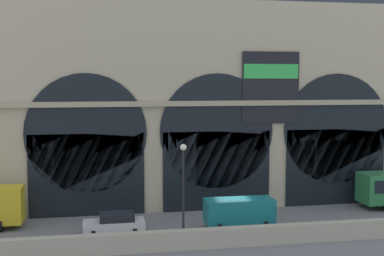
% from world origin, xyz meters
% --- Properties ---
extents(ground_plane, '(200.00, 200.00, 0.00)m').
position_xyz_m(ground_plane, '(0.00, 0.00, 0.00)').
color(ground_plane, slate).
extents(quay_parapet_wall, '(90.00, 0.70, 1.30)m').
position_xyz_m(quay_parapet_wall, '(0.00, -4.85, 0.65)').
color(quay_parapet_wall, '#B2A891').
rests_on(quay_parapet_wall, ground).
extents(station_building, '(45.81, 5.53, 21.24)m').
position_xyz_m(station_building, '(0.03, 7.54, 10.36)').
color(station_building, '#BCAD8C').
rests_on(station_building, ground).
extents(car_midwest, '(4.40, 2.22, 1.55)m').
position_xyz_m(car_midwest, '(-8.92, -0.60, 0.80)').
color(car_midwest, white).
rests_on(car_midwest, ground).
extents(van_center, '(5.20, 2.48, 2.20)m').
position_xyz_m(van_center, '(0.41, -0.64, 1.25)').
color(van_center, '#19727A').
rests_on(van_center, ground).
extents(street_lamp_quayside, '(0.44, 0.44, 6.90)m').
position_xyz_m(street_lamp_quayside, '(-4.46, -4.05, 4.41)').
color(street_lamp_quayside, black).
rests_on(street_lamp_quayside, ground).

